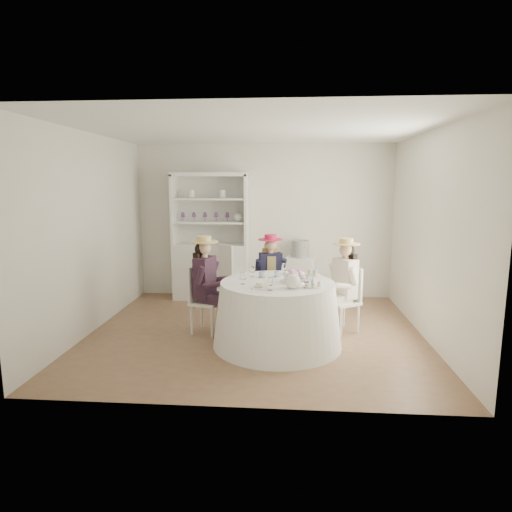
{
  "coord_description": "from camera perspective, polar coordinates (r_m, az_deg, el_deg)",
  "views": [
    {
      "loc": [
        0.43,
        -5.6,
        2.02
      ],
      "look_at": [
        0.0,
        0.1,
        1.05
      ],
      "focal_mm": 30.0,
      "sensor_mm": 36.0,
      "label": 1
    }
  ],
  "objects": [
    {
      "name": "teacup_b",
      "position": [
        5.59,
        2.78,
        -2.47
      ],
      "size": [
        0.07,
        0.07,
        0.07
      ],
      "primitive_type": "imported",
      "rotation": [
        0.0,
        0.0,
        -0.02
      ],
      "color": "white",
      "rests_on": "tea_table"
    },
    {
      "name": "flower_bowl",
      "position": [
        5.26,
        5.33,
        -3.38
      ],
      "size": [
        0.22,
        0.22,
        0.05
      ],
      "primitive_type": "imported",
      "rotation": [
        0.0,
        0.0,
        0.18
      ],
      "color": "white",
      "rests_on": "tea_table"
    },
    {
      "name": "table_teapot",
      "position": [
        4.99,
        4.95,
        -3.37
      ],
      "size": [
        0.26,
        0.19,
        0.2
      ],
      "rotation": [
        0.0,
        0.0,
        0.23
      ],
      "color": "white",
      "rests_on": "tea_table"
    },
    {
      "name": "side_table",
      "position": [
        7.53,
        5.86,
        -3.01
      ],
      "size": [
        0.57,
        0.57,
        0.76
      ],
      "primitive_type": "cube",
      "rotation": [
        0.0,
        0.0,
        -0.19
      ],
      "color": "silver",
      "rests_on": "ground"
    },
    {
      "name": "wall_left",
      "position": [
        6.24,
        -21.17,
        2.82
      ],
      "size": [
        0.0,
        4.5,
        4.5
      ],
      "primitive_type": "plane",
      "rotation": [
        1.57,
        0.0,
        1.57
      ],
      "color": "silver",
      "rests_on": "ground"
    },
    {
      "name": "teacup_c",
      "position": [
        5.44,
        5.3,
        -2.78
      ],
      "size": [
        0.12,
        0.12,
        0.08
      ],
      "primitive_type": "imported",
      "rotation": [
        0.0,
        0.0,
        -0.35
      ],
      "color": "white",
      "rests_on": "tea_table"
    },
    {
      "name": "cupcake_stand",
      "position": [
        5.08,
        7.61,
        -3.29
      ],
      "size": [
        0.22,
        0.22,
        0.21
      ],
      "rotation": [
        0.0,
        0.0,
        -0.37
      ],
      "color": "white",
      "rests_on": "tea_table"
    },
    {
      "name": "ground",
      "position": [
        5.96,
        -0.07,
        -10.16
      ],
      "size": [
        4.5,
        4.5,
        0.0
      ],
      "primitive_type": "plane",
      "color": "brown",
      "rests_on": "ground"
    },
    {
      "name": "guest_left",
      "position": [
        5.8,
        -6.63,
        -3.07
      ],
      "size": [
        0.54,
        0.5,
        1.33
      ],
      "rotation": [
        0.0,
        0.0,
        1.29
      ],
      "color": "silver",
      "rests_on": "ground"
    },
    {
      "name": "sandwich_plate",
      "position": [
        5.01,
        0.58,
        -4.11
      ],
      "size": [
        0.23,
        0.23,
        0.05
      ],
      "rotation": [
        0.0,
        0.0,
        0.25
      ],
      "color": "white",
      "rests_on": "tea_table"
    },
    {
      "name": "guest_mid",
      "position": [
        6.35,
        1.96,
        -2.14
      ],
      "size": [
        0.48,
        0.51,
        1.28
      ],
      "rotation": [
        0.0,
        0.0,
        0.21
      ],
      "color": "silver",
      "rests_on": "ground"
    },
    {
      "name": "wall_back",
      "position": [
        7.64,
        1.07,
        4.6
      ],
      "size": [
        4.5,
        0.0,
        4.5
      ],
      "primitive_type": "plane",
      "rotation": [
        1.57,
        0.0,
        0.0
      ],
      "color": "silver",
      "rests_on": "ground"
    },
    {
      "name": "stemware_set",
      "position": [
        5.3,
        2.89,
        -2.67
      ],
      "size": [
        0.92,
        0.96,
        0.15
      ],
      "color": "white",
      "rests_on": "tea_table"
    },
    {
      "name": "guest_right",
      "position": [
        5.91,
        11.6,
        -3.14
      ],
      "size": [
        0.56,
        0.52,
        1.3
      ],
      "rotation": [
        0.0,
        0.0,
        -0.99
      ],
      "color": "silver",
      "rests_on": "ground"
    },
    {
      "name": "hatbox",
      "position": [
        7.43,
        5.93,
        0.94
      ],
      "size": [
        0.36,
        0.36,
        0.29
      ],
      "primitive_type": "cylinder",
      "rotation": [
        0.0,
        0.0,
        0.26
      ],
      "color": "black",
      "rests_on": "side_table"
    },
    {
      "name": "wall_right",
      "position": [
        5.92,
        22.2,
        2.43
      ],
      "size": [
        0.0,
        4.5,
        4.5
      ],
      "primitive_type": "plane",
      "rotation": [
        1.57,
        0.0,
        -1.57
      ],
      "color": "silver",
      "rests_on": "ground"
    },
    {
      "name": "teacup_a",
      "position": [
        5.53,
        0.8,
        -2.57
      ],
      "size": [
        0.09,
        0.09,
        0.07
      ],
      "primitive_type": "imported",
      "rotation": [
        0.0,
        0.0,
        0.03
      ],
      "color": "white",
      "rests_on": "tea_table"
    },
    {
      "name": "tea_table",
      "position": [
        5.43,
        2.85,
        -7.68
      ],
      "size": [
        1.62,
        1.62,
        0.82
      ],
      "rotation": [
        0.0,
        0.0,
        0.17
      ],
      "color": "white",
      "rests_on": "ground"
    },
    {
      "name": "wall_front",
      "position": [
        3.68,
        -2.45,
        -0.84
      ],
      "size": [
        4.5,
        0.0,
        4.5
      ],
      "primitive_type": "plane",
      "rotation": [
        -1.57,
        0.0,
        0.0
      ],
      "color": "silver",
      "rests_on": "ground"
    },
    {
      "name": "flower_arrangement",
      "position": [
        5.29,
        5.12,
        -2.46
      ],
      "size": [
        0.21,
        0.21,
        0.08
      ],
      "rotation": [
        0.0,
        0.0,
        -0.08
      ],
      "color": "pink",
      "rests_on": "tea_table"
    },
    {
      "name": "hutch",
      "position": [
        7.59,
        -5.95,
        0.2
      ],
      "size": [
        1.35,
        0.6,
        2.2
      ],
      "rotation": [
        0.0,
        0.0,
        0.09
      ],
      "color": "silver",
      "rests_on": "ground"
    },
    {
      "name": "ceiling",
      "position": [
        5.65,
        -0.08,
        16.54
      ],
      "size": [
        4.5,
        4.5,
        0.0
      ],
      "primitive_type": "plane",
      "rotation": [
        3.14,
        0.0,
        0.0
      ],
      "color": "white",
      "rests_on": "wall_back"
    },
    {
      "name": "spare_chair",
      "position": [
        7.29,
        -3.42,
        -2.04
      ],
      "size": [
        0.6,
        0.6,
        1.02
      ],
      "rotation": [
        0.0,
        0.0,
        2.37
      ],
      "color": "silver",
      "rests_on": "ground"
    }
  ]
}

